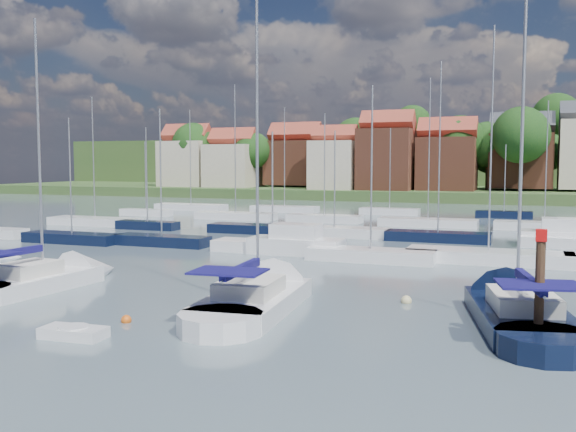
% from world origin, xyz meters
% --- Properties ---
extents(ground, '(260.00, 260.00, 0.00)m').
position_xyz_m(ground, '(0.00, 40.00, 0.00)').
color(ground, '#415059').
rests_on(ground, ground).
extents(sailboat_left, '(3.73, 11.58, 15.52)m').
position_xyz_m(sailboat_left, '(-13.64, 3.99, 0.35)').
color(sailboat_left, white).
rests_on(sailboat_left, ground).
extents(sailboat_centre, '(4.60, 13.32, 17.67)m').
position_xyz_m(sailboat_centre, '(-1.12, 4.13, 0.35)').
color(sailboat_centre, white).
rests_on(sailboat_centre, ground).
extents(sailboat_navy, '(6.13, 13.46, 17.97)m').
position_xyz_m(sailboat_navy, '(10.09, 5.42, 0.35)').
color(sailboat_navy, black).
rests_on(sailboat_navy, ground).
extents(tender, '(2.60, 1.33, 0.55)m').
position_xyz_m(tender, '(-5.64, -4.32, 0.21)').
color(tender, white).
rests_on(tender, ground).
extents(timber_piling, '(0.40, 0.40, 6.60)m').
position_xyz_m(timber_piling, '(11.16, 0.89, 1.26)').
color(timber_piling, '#4C331E').
rests_on(timber_piling, ground).
extents(buoy_c, '(0.45, 0.45, 0.45)m').
position_xyz_m(buoy_c, '(-5.15, -1.56, 0.00)').
color(buoy_c, '#D85914').
rests_on(buoy_c, ground).
extents(buoy_d, '(0.42, 0.42, 0.42)m').
position_xyz_m(buoy_d, '(0.35, -1.88, 0.00)').
color(buoy_d, beige).
rests_on(buoy_d, ground).
extents(buoy_e, '(0.52, 0.52, 0.52)m').
position_xyz_m(buoy_e, '(5.29, 6.43, 0.00)').
color(buoy_e, beige).
rests_on(buoy_e, ground).
extents(marina_field, '(79.62, 41.41, 15.93)m').
position_xyz_m(marina_field, '(1.91, 35.15, 0.43)').
color(marina_field, white).
rests_on(marina_field, ground).
extents(far_shore_town, '(212.46, 90.00, 22.27)m').
position_xyz_m(far_shore_town, '(2.23, 132.67, 4.61)').
color(far_shore_town, '#46592C').
rests_on(far_shore_town, ground).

